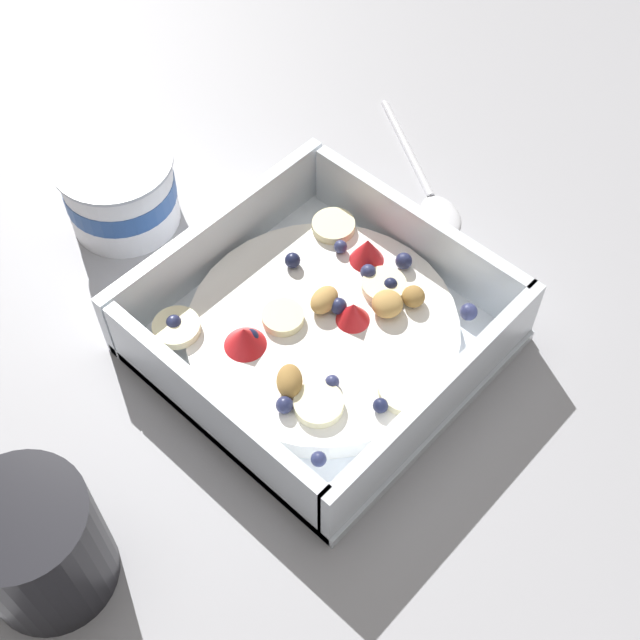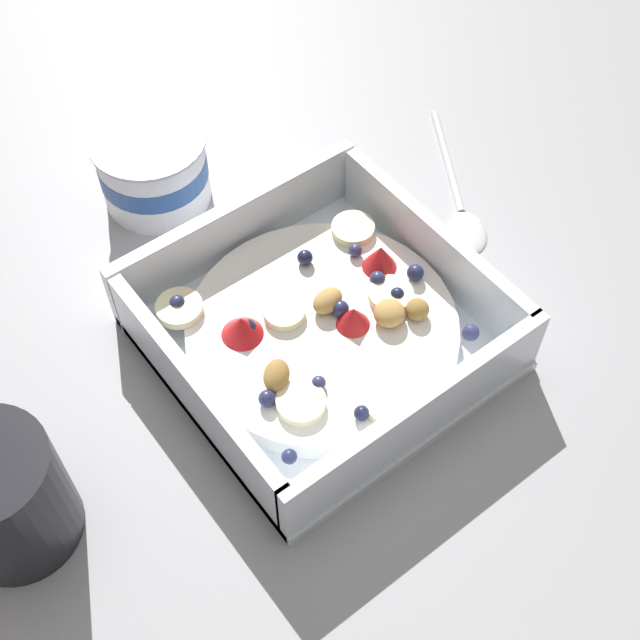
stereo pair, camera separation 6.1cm
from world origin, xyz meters
The scene contains 5 objects.
ground_plane centered at (0.00, 0.00, 0.00)m, with size 2.40×2.40×0.00m, color #9E9EA3.
fruit_bowl centered at (0.02, 0.00, 0.02)m, with size 0.22×0.22×0.06m.
spoon centered at (0.19, 0.04, 0.00)m, with size 0.11×0.16×0.01m.
yogurt_cup centered at (0.00, 0.21, 0.03)m, with size 0.09×0.09×0.07m.
coffee_mug centered at (-0.22, 0.01, 0.05)m, with size 0.08×0.11×0.09m.
Camera 1 is at (-0.25, -0.24, 0.53)m, focal length 48.01 mm.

